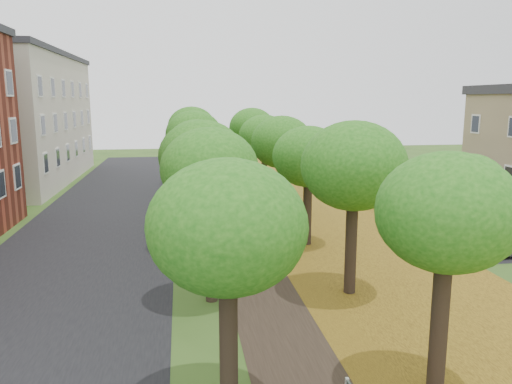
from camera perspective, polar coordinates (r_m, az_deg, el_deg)
name	(u,v)px	position (r m, az deg, el deg)	size (l,w,h in m)	color
street_asphalt	(93,236)	(26.07, -18.09, -4.76)	(8.00, 70.00, 0.01)	black
footpath	(243,230)	(25.88, -1.44, -4.34)	(3.20, 70.00, 0.01)	black
leaf_verge	(337,226)	(26.94, 9.19, -3.88)	(7.50, 70.00, 0.01)	olive
parking_lot	(473,216)	(31.41, 23.58, -2.58)	(9.00, 16.00, 0.01)	black
tree_row_west	(199,150)	(24.96, -6.52, 4.83)	(3.49, 33.49, 5.72)	black
tree_row_east	(294,148)	(25.59, 4.32, 5.01)	(3.49, 33.49, 5.72)	black
building_cream	(4,118)	(45.05, -26.82, 7.57)	(10.30, 20.30, 10.40)	beige
car_red	(481,217)	(27.93, 24.30, -2.59)	(1.60, 4.59, 1.51)	maroon
car_grey	(464,214)	(28.80, 22.72, -2.29)	(1.86, 4.57, 1.33)	#2F3034
car_white	(410,195)	(33.05, 17.23, -0.28)	(2.39, 5.19, 1.44)	white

